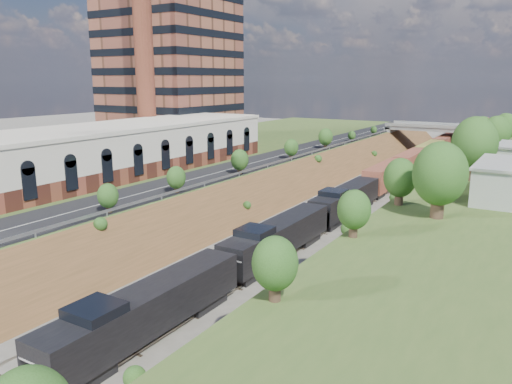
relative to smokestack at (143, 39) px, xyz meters
The scene contains 14 objects.
platform_left 23.05m from the smokestack, 53.13° to the left, with size 44.00×180.00×5.00m, color #3F5924.
embankment_left 35.58m from the smokestack, ahead, with size 7.07×180.00×7.07m, color brown.
embankment_right 53.39m from the smokestack, ahead, with size 7.07×180.00×7.07m, color brown.
rail_left_track 41.86m from the smokestack, ahead, with size 1.58×180.00×0.18m, color gray.
rail_right_track 46.11m from the smokestack, ahead, with size 1.58×180.00×0.18m, color gray.
road 28.88m from the smokestack, 11.04° to the left, with size 8.00×180.00×0.10m, color black.
guardrail 31.59m from the smokestack, ahead, with size 0.10×171.00×0.70m.
commercial_building 25.69m from the smokestack, 66.04° to the right, with size 14.30×62.30×7.00m.
highrise_tower 19.55m from the smokestack, 116.57° to the left, with size 22.00×22.00×53.90m.
smokestack is the anchor object (origin of this frame).
overpass 77.82m from the smokestack, 61.39° to the left, with size 24.50×8.30×7.40m.
tree_right_large 57.52m from the smokestack, 16.80° to the right, with size 5.25×5.25×7.61m.
tree_left_crest 46.95m from the smokestack, 56.09° to the right, with size 2.45×2.45×3.55m.
freight_train 64.73m from the smokestack, 50.55° to the left, with size 3.07×189.19×4.59m.
Camera 1 is at (26.26, -9.94, 18.44)m, focal length 35.00 mm.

